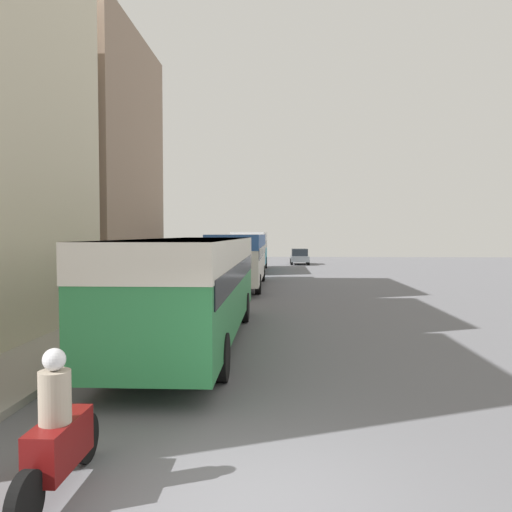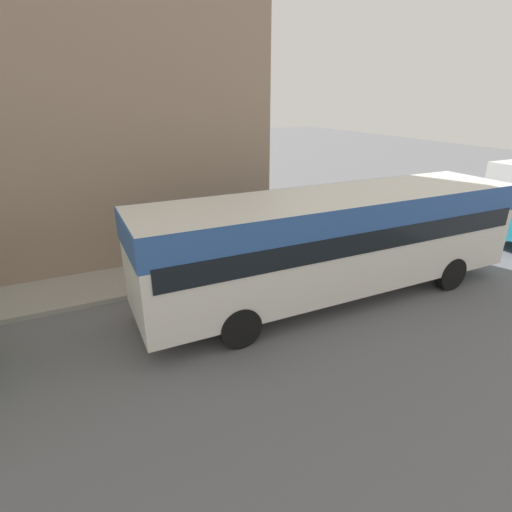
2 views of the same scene
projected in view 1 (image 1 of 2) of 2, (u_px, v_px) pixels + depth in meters
name	position (u px, v px, depth m)	size (l,w,h in m)	color
ground_plane	(238.00, 502.00, 5.62)	(120.00, 120.00, 0.00)	slate
building_far_terrace	(85.00, 166.00, 24.01)	(5.44, 9.44, 12.59)	gray
bus_lead	(194.00, 275.00, 13.61)	(2.59, 11.18, 2.89)	#2D8447
bus_following	(240.00, 253.00, 28.34)	(2.62, 11.07, 2.99)	silver
bus_third_in_line	(251.00, 246.00, 40.76)	(2.52, 9.52, 3.15)	teal
motorcycle_behind_lead	(58.00, 437.00, 5.74)	(0.38, 2.24, 1.73)	maroon
car_crossing	(300.00, 256.00, 49.23)	(1.82, 3.92, 1.56)	slate
pedestrian_near_curb	(102.00, 290.00, 17.66)	(0.40, 0.40, 1.74)	#232838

